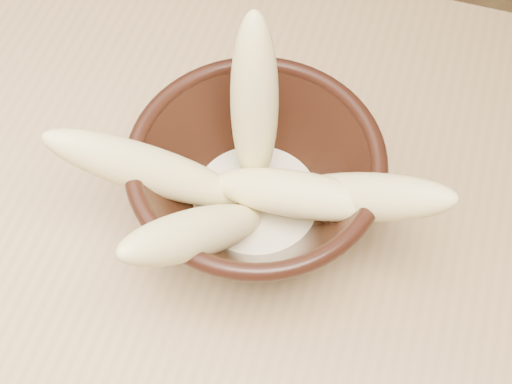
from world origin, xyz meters
TOP-DOWN VIEW (x-y plane):
  - table at (0.00, 0.00)m, footprint 1.20×0.80m
  - bowl at (0.00, 0.09)m, footprint 0.20×0.20m
  - milk_puddle at (0.00, 0.09)m, footprint 0.11×0.11m
  - banana_upright at (-0.01, 0.12)m, footprint 0.06×0.08m
  - banana_left at (-0.07, 0.06)m, footprint 0.16×0.09m
  - banana_right at (0.08, 0.08)m, footprint 0.16×0.07m
  - banana_across at (0.03, 0.08)m, footprint 0.15×0.04m
  - banana_front at (-0.02, 0.02)m, footprint 0.10×0.14m

SIDE VIEW (x-z plane):
  - table at x=0.00m, z-range 0.30..1.05m
  - milk_puddle at x=0.00m, z-range 0.78..0.79m
  - bowl at x=0.00m, z-range 0.76..0.87m
  - banana_across at x=0.03m, z-range 0.79..0.87m
  - banana_right at x=0.08m, z-range 0.78..0.90m
  - banana_left at x=-0.07m, z-range 0.78..0.91m
  - banana_front at x=-0.02m, z-range 0.78..0.91m
  - banana_upright at x=-0.01m, z-range 0.79..0.95m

